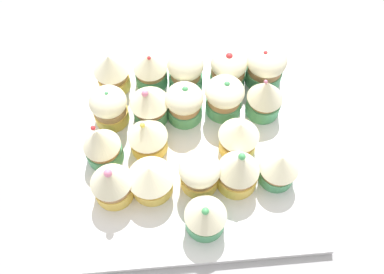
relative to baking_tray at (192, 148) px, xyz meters
The scene contains 21 objects.
ground_plane 2.10cm from the baking_tray, ahead, with size 180.00×180.00×3.00cm, color #9E9EA3.
baking_tray is the anchor object (origin of this frame).
cupcake_0 18.50cm from the baking_tray, 137.64° to the right, with size 6.68×6.68×7.35cm.
cupcake_1 14.87cm from the baking_tray, 119.98° to the right, with size 6.05×6.05×7.02cm.
cupcake_2 13.15cm from the baking_tray, 88.84° to the right, with size 6.03×6.03×7.22cm.
cupcake_3 15.11cm from the baking_tray, 66.48° to the right, with size 5.62×5.62×7.18cm.
cupcake_4 18.38cm from the baking_tray, 47.05° to the right, with size 5.89×5.89×7.59cm.
cupcake_5 14.16cm from the baking_tray, 154.47° to the right, with size 5.74×5.74×7.77cm.
cupcake_6 9.67cm from the baking_tray, 130.80° to the right, with size 6.27×6.27×7.05cm.
cupcake_7 7.28cm from the baking_tray, 83.42° to the right, with size 6.02×6.02×7.04cm.
cupcake_8 9.81cm from the baking_tray, 45.06° to the right, with size 6.27×6.27×7.60cm.
cupcake_9 14.62cm from the baking_tray, 26.71° to the right, with size 5.86×5.86×7.13cm.
cupcake_10 8.20cm from the baking_tray, behind, with size 6.22×6.22×6.81cm.
cupcake_11 7.77cm from the baking_tray, ahead, with size 6.10×6.10×6.69cm.
cupcake_12 14.25cm from the baking_tray, ahead, with size 5.63×5.63×7.98cm.
cupcake_13 14.29cm from the baking_tray, 152.15° to the left, with size 5.86×5.86×6.49cm.
cupcake_14 10.04cm from the baking_tray, 132.89° to the left, with size 6.12×6.12×8.14cm.
cupcake_15 7.41cm from the baking_tray, 95.16° to the left, with size 6.09×6.09×6.45cm.
cupcake_16 10.03cm from the baking_tray, 45.05° to the left, with size 6.82×6.82×6.54cm.
cupcake_17 14.65cm from the baking_tray, 29.94° to the left, with size 5.94×5.94×8.20cm.
cupcake_18 13.49cm from the baking_tray, 93.41° to the left, with size 5.90×5.90×7.19cm.
Camera 1 is at (2.80, 32.72, 60.71)cm, focal length 40.22 mm.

